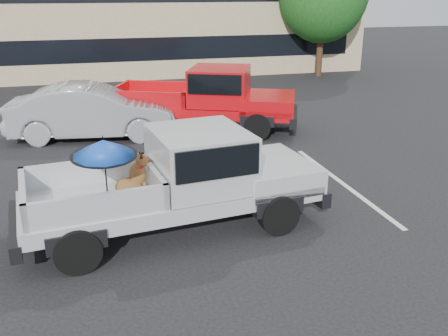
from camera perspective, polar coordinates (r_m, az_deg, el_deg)
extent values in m
plane|color=black|center=(9.24, 2.57, -8.00)|extent=(90.00, 90.00, 0.00)
cube|color=silver|center=(10.68, -16.43, -4.80)|extent=(0.12, 5.00, 0.01)
cube|color=silver|center=(12.02, 13.37, -1.69)|extent=(0.12, 5.00, 0.01)
cube|color=tan|center=(29.14, -6.56, 17.23)|extent=(20.00, 8.00, 6.00)
cube|color=black|center=(25.35, -4.97, 13.48)|extent=(18.00, 0.08, 1.10)
cylinder|color=#332114|center=(26.57, 10.89, 13.21)|extent=(0.32, 0.32, 2.73)
cylinder|color=#332114|center=(33.01, -0.20, 14.93)|extent=(0.32, 0.32, 2.86)
cylinder|color=black|center=(8.37, -16.40, -9.07)|extent=(0.79, 0.37, 0.76)
cylinder|color=black|center=(10.03, -17.58, -4.21)|extent=(0.79, 0.37, 0.76)
cylinder|color=black|center=(9.29, 6.24, -5.32)|extent=(0.79, 0.37, 0.76)
cylinder|color=black|center=(10.81, 1.69, -1.47)|extent=(0.79, 0.37, 0.76)
cube|color=silver|center=(9.35, -5.91, -3.19)|extent=(5.58, 2.53, 0.28)
cube|color=silver|center=(9.95, 5.16, -0.39)|extent=(1.71, 2.08, 0.46)
cube|color=black|center=(10.43, 8.77, -1.81)|extent=(0.43, 1.97, 0.30)
cube|color=black|center=(9.14, -22.75, -6.47)|extent=(0.41, 1.97, 0.28)
cube|color=silver|center=(9.26, -2.79, 1.17)|extent=(1.85, 2.02, 1.05)
cube|color=black|center=(9.19, -2.81, 2.35)|extent=(1.72, 2.10, 0.55)
cube|color=black|center=(9.08, -14.76, -4.09)|extent=(2.50, 2.09, 0.10)
cube|color=silver|center=(9.77, -15.62, -0.53)|extent=(2.30, 0.37, 0.50)
cube|color=silver|center=(8.16, -14.09, -4.51)|extent=(2.30, 0.37, 0.50)
cube|color=silver|center=(8.93, -21.92, -3.25)|extent=(0.31, 1.84, 0.50)
cube|color=silver|center=(9.13, -8.10, -1.42)|extent=(0.31, 1.84, 0.50)
ellipsoid|color=brown|center=(9.17, -10.83, -2.06)|extent=(0.54, 0.47, 0.33)
cylinder|color=brown|center=(9.16, -9.07, -2.26)|extent=(0.07, 0.07, 0.25)
cylinder|color=brown|center=(9.31, -9.30, -1.90)|extent=(0.07, 0.07, 0.25)
ellipsoid|color=brown|center=(9.13, -9.84, -0.71)|extent=(0.34, 0.32, 0.45)
cylinder|color=red|center=(9.08, -9.76, 0.16)|extent=(0.22, 0.22, 0.04)
sphere|color=brown|center=(9.06, -9.36, 0.83)|extent=(0.24, 0.24, 0.24)
cone|color=black|center=(9.10, -8.53, 0.81)|extent=(0.18, 0.13, 0.11)
cone|color=black|center=(8.96, -9.44, 1.44)|extent=(0.08, 0.08, 0.12)
cone|color=black|center=(9.08, -9.61, 1.67)|extent=(0.08, 0.08, 0.12)
cylinder|color=brown|center=(9.18, -11.92, -2.81)|extent=(0.29, 0.05, 0.10)
cylinder|color=black|center=(8.58, -13.32, -1.22)|extent=(0.02, 0.10, 1.05)
cone|color=blue|center=(8.41, -13.61, 2.25)|extent=(1.10, 1.12, 0.36)
cylinder|color=black|center=(8.36, -13.70, 3.29)|extent=(0.02, 0.02, 0.10)
cylinder|color=black|center=(8.45, -13.54, 1.41)|extent=(1.10, 1.10, 0.09)
cylinder|color=black|center=(15.69, -10.32, 5.15)|extent=(0.86, 0.59, 0.81)
cylinder|color=black|center=(17.49, -8.34, 6.79)|extent=(0.86, 0.59, 0.81)
cylinder|color=black|center=(14.94, 3.80, 4.69)|extent=(0.86, 0.59, 0.81)
cylinder|color=black|center=(16.83, 4.35, 6.42)|extent=(0.86, 0.59, 0.81)
cube|color=red|center=(16.04, -2.57, 6.92)|extent=(6.07, 4.15, 0.30)
cube|color=red|center=(15.74, 5.11, 7.44)|extent=(2.28, 2.51, 0.49)
cube|color=black|center=(15.81, 7.96, 5.88)|extent=(1.02, 2.00, 0.32)
cube|color=black|center=(16.86, -12.43, 6.48)|extent=(1.00, 1.99, 0.30)
cube|color=red|center=(15.80, -0.50, 9.41)|extent=(2.39, 2.49, 1.12)
cube|color=black|center=(15.76, -0.50, 10.17)|extent=(2.28, 2.53, 0.58)
cube|color=black|center=(16.38, -7.92, 7.25)|extent=(3.02, 2.77, 0.11)
cube|color=red|center=(17.19, -7.13, 8.97)|extent=(2.28, 1.07, 0.53)
cube|color=red|center=(15.45, -8.91, 7.64)|extent=(2.28, 1.07, 0.53)
cube|color=red|center=(16.67, -11.88, 8.36)|extent=(0.88, 1.84, 0.53)
cube|color=red|center=(16.03, -3.91, 8.28)|extent=(0.88, 1.84, 0.53)
imported|color=#9D9FA4|center=(15.59, -14.77, 6.27)|extent=(5.13, 2.43, 1.62)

